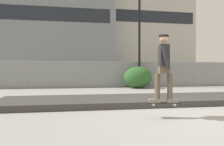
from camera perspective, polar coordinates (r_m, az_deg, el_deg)
ground_plane at (r=5.59m, az=19.34°, el=-11.64°), size 120.00×120.00×0.00m
gravel_berm at (r=7.85m, az=10.32°, el=-7.30°), size 10.77×2.42×0.21m
skateboard at (r=5.34m, az=14.09°, el=-8.10°), size 0.82×0.36×0.07m
skater at (r=5.28m, az=14.12°, el=2.44°), size 0.72×0.62×1.71m
chain_fence at (r=14.62m, az=0.90°, el=-0.36°), size 20.43×0.06×1.85m
street_lamp at (r=15.04m, az=7.59°, el=13.08°), size 0.44×0.44×7.17m
parked_car_near at (r=16.56m, az=-14.65°, el=-0.59°), size 4.53×2.21×1.66m
library_building at (r=44.80m, az=-15.23°, el=10.52°), size 22.17×14.14×17.80m
office_block at (r=52.65m, az=8.84°, el=10.42°), size 18.58×15.64×20.30m
shrub_left at (r=14.07m, az=7.16°, el=-1.21°), size 1.90×1.55×1.47m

